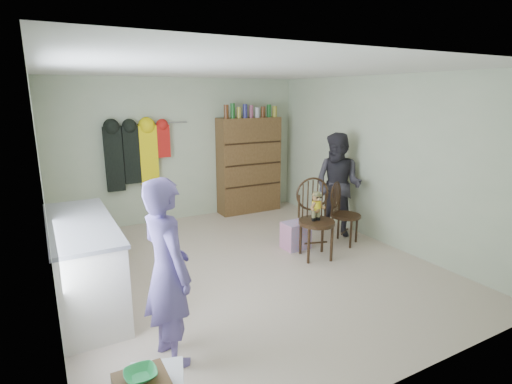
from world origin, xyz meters
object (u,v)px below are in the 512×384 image
counter (84,263)px  chair_front (315,214)px  chair_far (342,211)px  dresser (249,165)px

counter → chair_front: bearing=-2.4°
chair_front → chair_far: bearing=34.6°
chair_front → dresser: 2.45m
chair_far → counter: bearing=151.2°
counter → chair_far: size_ratio=1.96×
dresser → chair_front: bearing=-95.8°
chair_front → chair_far: size_ratio=1.17×
counter → chair_front: 2.96m
chair_front → counter: bearing=-166.0°
chair_front → dresser: dresser is taller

